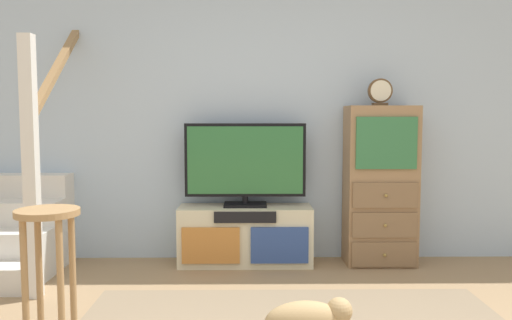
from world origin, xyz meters
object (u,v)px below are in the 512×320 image
Objects in this scene: bar_stool_near at (48,245)px; dog at (308,319)px; side_cabinet at (380,186)px; desk_clock at (380,92)px; media_console at (245,235)px; television at (245,162)px.

bar_stool_near is 1.39× the size of dog.
side_cabinet is 5.98× the size of desk_clock.
side_cabinet is 1.78m from dog.
bar_stool_near is 1.48m from dog.
media_console is 0.62m from television.
bar_stool_near reaches higher than dog.
side_cabinet is 1.77× the size of bar_stool_near.
media_console is at bearing 55.85° from bar_stool_near.
desk_clock is at bearing -0.25° from media_console.
media_console is 0.83× the size of side_cabinet.
dog is (1.42, 0.05, -0.44)m from bar_stool_near.
television is 1.35× the size of bar_stool_near.
desk_clock is at bearing -1.47° from television.
media_console is 1.21m from side_cabinet.
desk_clock is (1.12, -0.03, 0.59)m from television.
side_cabinet reaches higher than bar_stool_near.
bar_stool_near is at bearing -123.74° from television.
side_cabinet is (1.14, -0.01, -0.20)m from television.
bar_stool_near is (-2.19, -1.56, -0.11)m from side_cabinet.
desk_clock reaches higher than dog.
desk_clock is 2.81m from bar_stool_near.
dog is at bearing -76.49° from television.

